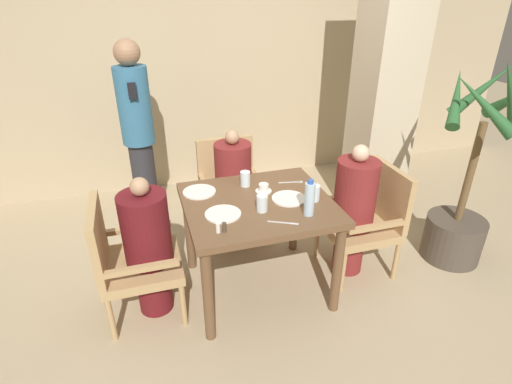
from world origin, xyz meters
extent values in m
plane|color=tan|center=(0.00, 0.00, 0.00)|extent=(16.00, 16.00, 0.00)
cube|color=tan|center=(0.00, 2.08, 1.40)|extent=(8.00, 0.06, 2.80)
cube|color=beige|center=(1.47, 0.82, 1.35)|extent=(0.47, 0.47, 2.70)
cube|color=brown|center=(0.00, 0.00, 0.74)|extent=(1.03, 0.92, 0.05)
cylinder|color=brown|center=(-0.46, -0.40, 0.36)|extent=(0.07, 0.07, 0.71)
cylinder|color=brown|center=(0.46, -0.40, 0.36)|extent=(0.07, 0.07, 0.71)
cylinder|color=brown|center=(-0.46, 0.40, 0.36)|extent=(0.07, 0.07, 0.71)
cylinder|color=brown|center=(0.46, 0.40, 0.36)|extent=(0.07, 0.07, 0.71)
cube|color=tan|center=(-0.84, 0.00, 0.39)|extent=(0.53, 0.53, 0.07)
cube|color=tan|center=(-1.08, 0.00, 0.66)|extent=(0.05, 0.53, 0.46)
cube|color=tan|center=(-0.84, 0.24, 0.55)|extent=(0.48, 0.04, 0.04)
cube|color=tan|center=(-0.84, -0.24, 0.55)|extent=(0.48, 0.04, 0.04)
cylinder|color=tan|center=(-0.61, 0.23, 0.18)|extent=(0.04, 0.04, 0.36)
cylinder|color=tan|center=(-0.61, -0.23, 0.18)|extent=(0.04, 0.04, 0.36)
cylinder|color=tan|center=(-1.07, 0.23, 0.18)|extent=(0.04, 0.04, 0.36)
cylinder|color=tan|center=(-1.07, -0.23, 0.18)|extent=(0.04, 0.04, 0.36)
cylinder|color=#5B1419|center=(-0.78, 0.00, 0.21)|extent=(0.24, 0.24, 0.43)
cylinder|color=#5B1419|center=(-0.78, 0.00, 0.68)|extent=(0.32, 0.32, 0.51)
sphere|color=tan|center=(-0.78, 0.00, 0.99)|extent=(0.12, 0.12, 0.12)
cube|color=tan|center=(0.00, 0.78, 0.39)|extent=(0.53, 0.53, 0.07)
cube|color=tan|center=(0.00, 1.03, 0.66)|extent=(0.53, 0.05, 0.46)
cube|color=tan|center=(0.24, 0.78, 0.55)|extent=(0.04, 0.48, 0.04)
cube|color=tan|center=(-0.24, 0.78, 0.55)|extent=(0.04, 0.48, 0.04)
cylinder|color=tan|center=(0.23, 0.55, 0.18)|extent=(0.04, 0.04, 0.36)
cylinder|color=tan|center=(-0.23, 0.55, 0.18)|extent=(0.04, 0.04, 0.36)
cylinder|color=tan|center=(0.23, 1.02, 0.18)|extent=(0.04, 0.04, 0.36)
cylinder|color=tan|center=(-0.23, 1.02, 0.18)|extent=(0.04, 0.04, 0.36)
cylinder|color=maroon|center=(0.00, 0.72, 0.21)|extent=(0.24, 0.24, 0.43)
cylinder|color=maroon|center=(0.00, 0.72, 0.68)|extent=(0.32, 0.32, 0.51)
sphere|color=tan|center=(0.00, 0.72, 0.99)|extent=(0.12, 0.12, 0.12)
cube|color=tan|center=(0.84, 0.00, 0.39)|extent=(0.53, 0.53, 0.07)
cube|color=tan|center=(1.08, 0.00, 0.66)|extent=(0.05, 0.53, 0.46)
cube|color=tan|center=(0.84, -0.24, 0.55)|extent=(0.48, 0.04, 0.04)
cube|color=tan|center=(0.84, 0.24, 0.55)|extent=(0.48, 0.04, 0.04)
cylinder|color=tan|center=(0.61, -0.23, 0.18)|extent=(0.04, 0.04, 0.36)
cylinder|color=tan|center=(0.61, 0.23, 0.18)|extent=(0.04, 0.04, 0.36)
cylinder|color=tan|center=(1.07, -0.23, 0.18)|extent=(0.04, 0.04, 0.36)
cylinder|color=tan|center=(1.07, 0.23, 0.18)|extent=(0.04, 0.04, 0.36)
cylinder|color=maroon|center=(0.78, 0.00, 0.21)|extent=(0.24, 0.24, 0.43)
cylinder|color=maroon|center=(0.78, 0.00, 0.70)|extent=(0.32, 0.32, 0.55)
sphere|color=beige|center=(0.78, 0.00, 1.04)|extent=(0.13, 0.13, 0.13)
cylinder|color=#2D2D33|center=(-0.75, 1.33, 0.41)|extent=(0.22, 0.22, 0.81)
cylinder|color=teal|center=(-0.75, 1.33, 1.16)|extent=(0.29, 0.29, 0.69)
sphere|color=#997051|center=(-0.75, 1.33, 1.62)|extent=(0.22, 0.22, 0.22)
cube|color=black|center=(-0.75, 1.15, 1.33)|extent=(0.07, 0.01, 0.14)
cylinder|color=#4C4238|center=(1.72, -0.12, 0.19)|extent=(0.48, 0.48, 0.38)
cylinder|color=brown|center=(1.72, -0.12, 0.80)|extent=(0.06, 0.06, 0.84)
cone|color=#285B2D|center=(1.80, 0.06, 1.42)|extent=(0.45, 0.28, 0.47)
cone|color=#285B2D|center=(1.55, 0.03, 1.38)|extent=(0.40, 0.45, 0.41)
cone|color=#285B2D|center=(1.55, -0.24, 1.39)|extent=(0.37, 0.45, 0.43)
cone|color=#285B2D|center=(1.74, -0.25, 1.45)|extent=(0.38, 0.15, 0.52)
cylinder|color=white|center=(0.22, -0.04, 0.77)|extent=(0.24, 0.24, 0.01)
cylinder|color=white|center=(-0.28, -0.11, 0.77)|extent=(0.24, 0.24, 0.01)
cylinder|color=white|center=(-0.37, 0.25, 0.77)|extent=(0.24, 0.24, 0.01)
cylinder|color=white|center=(0.08, 0.13, 0.77)|extent=(0.12, 0.12, 0.01)
cylinder|color=white|center=(0.08, 0.13, 0.80)|extent=(0.07, 0.07, 0.05)
cylinder|color=silver|center=(0.27, -0.27, 0.88)|extent=(0.07, 0.07, 0.23)
cylinder|color=#3359B2|center=(0.27, -0.27, 1.01)|extent=(0.04, 0.04, 0.03)
cylinder|color=silver|center=(-0.01, -0.14, 0.82)|extent=(0.08, 0.08, 0.12)
cylinder|color=silver|center=(-0.02, 0.26, 0.82)|extent=(0.08, 0.08, 0.12)
cylinder|color=silver|center=(0.39, -0.10, 0.82)|extent=(0.08, 0.08, 0.12)
cylinder|color=white|center=(-0.35, -0.31, 0.80)|extent=(0.03, 0.03, 0.07)
cylinder|color=#4C3D2D|center=(-0.31, -0.31, 0.80)|extent=(0.03, 0.03, 0.06)
cube|color=silver|center=(0.32, 0.22, 0.77)|extent=(0.17, 0.04, 0.00)
cube|color=silver|center=(0.40, 0.20, 0.77)|extent=(0.04, 0.03, 0.00)
cube|color=silver|center=(0.05, -0.32, 0.77)|extent=(0.16, 0.09, 0.00)
cube|color=silver|center=(0.13, -0.36, 0.77)|extent=(0.06, 0.04, 0.00)
camera|label=1|loc=(-0.73, -2.35, 2.11)|focal=28.00mm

